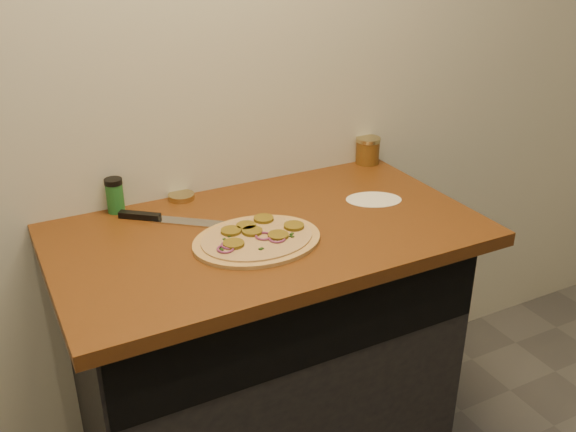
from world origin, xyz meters
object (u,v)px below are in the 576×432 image
pizza (257,239)px  spice_shaker (115,195)px  chefs_knife (164,219)px  salsa_jar (368,150)px

pizza → spice_shaker: bearing=128.2°
chefs_knife → pizza: bearing=-52.9°
chefs_knife → salsa_jar: size_ratio=2.98×
salsa_jar → spice_shaker: (-0.89, 0.00, 0.01)m
salsa_jar → chefs_knife: bearing=-171.0°
pizza → salsa_jar: 0.71m
pizza → salsa_jar: size_ratio=3.73×
pizza → chefs_knife: size_ratio=1.25×
chefs_knife → spice_shaker: bearing=130.4°
salsa_jar → spice_shaker: spice_shaker is taller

